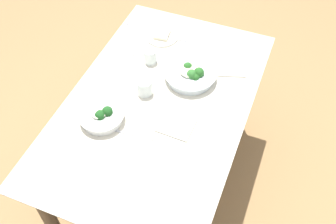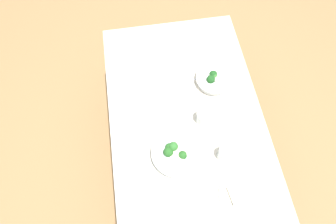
{
  "view_description": "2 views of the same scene",
  "coord_description": "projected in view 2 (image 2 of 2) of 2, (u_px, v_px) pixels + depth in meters",
  "views": [
    {
      "loc": [
        -1.24,
        -0.54,
        2.29
      ],
      "look_at": [
        -0.08,
        -0.09,
        0.81
      ],
      "focal_mm": 42.56,
      "sensor_mm": 36.0,
      "label": 1
    },
    {
      "loc": [
        0.64,
        -0.21,
        2.25
      ],
      "look_at": [
        -0.02,
        -0.11,
        0.81
      ],
      "focal_mm": 29.29,
      "sensor_mm": 36.0,
      "label": 2
    }
  ],
  "objects": [
    {
      "name": "napkin_folded_lower",
      "position": [
        161.0,
        106.0,
        1.65
      ],
      "size": [
        0.19,
        0.18,
        0.01
      ],
      "primitive_type": "cube",
      "rotation": [
        0.0,
        0.0,
        -0.04
      ],
      "color": "#B1A997",
      "rests_on": "dining_table"
    },
    {
      "name": "water_glass_side",
      "position": [
        203.0,
        117.0,
        1.58
      ],
      "size": [
        0.08,
        0.08,
        0.09
      ],
      "primitive_type": "cylinder",
      "color": "silver",
      "rests_on": "dining_table"
    },
    {
      "name": "water_glass_center",
      "position": [
        224.0,
        154.0,
        1.49
      ],
      "size": [
        0.07,
        0.07,
        0.08
      ],
      "primitive_type": "cylinder",
      "color": "silver",
      "rests_on": "dining_table"
    },
    {
      "name": "dining_table",
      "position": [
        185.0,
        124.0,
        1.73
      ],
      "size": [
        1.46,
        0.91,
        0.76
      ],
      "color": "beige",
      "rests_on": "ground_plane"
    },
    {
      "name": "table_knife_right",
      "position": [
        267.0,
        195.0,
        1.43
      ],
      "size": [
        0.05,
        0.2,
        0.0
      ],
      "primitive_type": "cube",
      "rotation": [
        0.0,
        0.0,
        4.52
      ],
      "color": "#B7B7BC",
      "rests_on": "dining_table"
    },
    {
      "name": "broccoli_bowl_near",
      "position": [
        176.0,
        153.0,
        1.5
      ],
      "size": [
        0.28,
        0.28,
        0.09
      ],
      "color": "white",
      "rests_on": "dining_table"
    },
    {
      "name": "fork_by_far_bowl",
      "position": [
        208.0,
        203.0,
        1.41
      ],
      "size": [
        0.01,
        0.09,
        0.0
      ],
      "rotation": [
        0.0,
        0.0,
        4.73
      ],
      "color": "#B7B7BC",
      "rests_on": "dining_table"
    },
    {
      "name": "broccoli_bowl_far",
      "position": [
        214.0,
        79.0,
        1.7
      ],
      "size": [
        0.22,
        0.22,
        0.09
      ],
      "color": "white",
      "rests_on": "dining_table"
    },
    {
      "name": "ground_plane",
      "position": [
        181.0,
        153.0,
        2.32
      ],
      "size": [
        6.0,
        6.0,
        0.0
      ],
      "primitive_type": "plane",
      "color": "#9E7547"
    },
    {
      "name": "bread_side_plate",
      "position": [
        237.0,
        195.0,
        1.42
      ],
      "size": [
        0.19,
        0.19,
        0.03
      ],
      "color": "silver",
      "rests_on": "dining_table"
    },
    {
      "name": "table_knife_left",
      "position": [
        184.0,
        82.0,
        1.72
      ],
      "size": [
        0.03,
        0.21,
        0.0
      ],
      "primitive_type": "cube",
      "rotation": [
        0.0,
        0.0,
        4.81
      ],
      "color": "#B7B7BC",
      "rests_on": "dining_table"
    },
    {
      "name": "fork_by_near_bowl",
      "position": [
        236.0,
        159.0,
        1.51
      ],
      "size": [
        0.05,
        0.1,
        0.0
      ],
      "rotation": [
        0.0,
        0.0,
        5.13
      ],
      "color": "#B7B7BC",
      "rests_on": "dining_table"
    },
    {
      "name": "napkin_folded_upper",
      "position": [
        151.0,
        195.0,
        1.43
      ],
      "size": [
        0.25,
        0.22,
        0.01
      ],
      "primitive_type": "cube",
      "rotation": [
        0.0,
        0.0,
        0.34
      ],
      "color": "#B1A997",
      "rests_on": "dining_table"
    }
  ]
}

